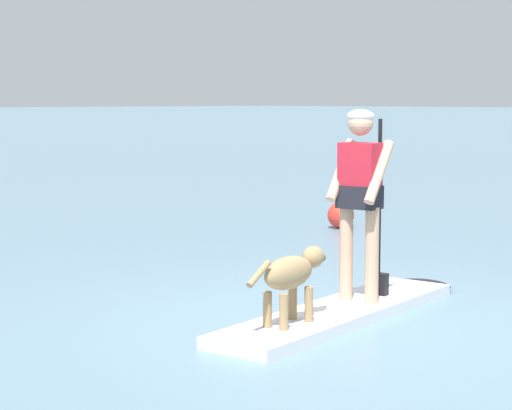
% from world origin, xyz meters
% --- Properties ---
extents(ground_plane, '(400.00, 400.00, 0.00)m').
position_xyz_m(ground_plane, '(0.00, 0.00, 0.00)').
color(ground_plane, slate).
extents(paddleboard, '(3.33, 1.11, 0.10)m').
position_xyz_m(paddleboard, '(0.22, 0.03, 0.05)').
color(paddleboard, silver).
rests_on(paddleboard, ground_plane).
extents(person_paddler, '(0.64, 0.53, 1.68)m').
position_xyz_m(person_paddler, '(0.33, 0.05, 1.07)').
color(person_paddler, tan).
rests_on(person_paddler, paddleboard).
extents(dog, '(1.04, 0.30, 0.58)m').
position_xyz_m(dog, '(-0.71, -0.11, 0.49)').
color(dog, '#997A51').
rests_on(dog, paddleboard).
extents(marker_buoy, '(0.39, 0.39, 0.89)m').
position_xyz_m(marker_buoy, '(4.44, 3.70, 0.20)').
color(marker_buoy, red).
rests_on(marker_buoy, ground_plane).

